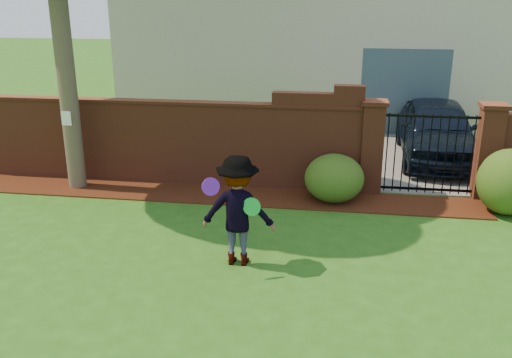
# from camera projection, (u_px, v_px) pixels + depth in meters

# --- Properties ---
(ground) EXTENTS (80.00, 80.00, 0.01)m
(ground) POSITION_uv_depth(u_px,v_px,m) (209.00, 279.00, 7.87)
(ground) COLOR #245314
(ground) RESTS_ON ground
(mulch_bed) EXTENTS (11.10, 1.08, 0.03)m
(mulch_bed) POSITION_uv_depth(u_px,v_px,m) (201.00, 194.00, 11.12)
(mulch_bed) COLOR #331409
(mulch_bed) RESTS_ON ground
(brick_wall) EXTENTS (8.70, 0.31, 2.16)m
(brick_wall) POSITION_uv_depth(u_px,v_px,m) (158.00, 140.00, 11.60)
(brick_wall) COLOR brown
(brick_wall) RESTS_ON ground
(pillar_left) EXTENTS (0.50, 0.50, 1.88)m
(pillar_left) POSITION_uv_depth(u_px,v_px,m) (372.00, 147.00, 10.97)
(pillar_left) COLOR brown
(pillar_left) RESTS_ON ground
(pillar_right) EXTENTS (0.50, 0.50, 1.88)m
(pillar_right) POSITION_uv_depth(u_px,v_px,m) (488.00, 151.00, 10.65)
(pillar_right) COLOR brown
(pillar_right) RESTS_ON ground
(iron_gate) EXTENTS (1.78, 0.03, 1.60)m
(iron_gate) POSITION_uv_depth(u_px,v_px,m) (429.00, 154.00, 10.84)
(iron_gate) COLOR black
(iron_gate) RESTS_ON ground
(driveway) EXTENTS (3.20, 8.00, 0.01)m
(driveway) POSITION_uv_depth(u_px,v_px,m) (404.00, 143.00, 14.86)
(driveway) COLOR slate
(driveway) RESTS_ON ground
(house) EXTENTS (12.40, 6.40, 6.30)m
(house) POSITION_uv_depth(u_px,v_px,m) (321.00, 15.00, 17.94)
(house) COLOR beige
(house) RESTS_ON ground
(car) EXTENTS (1.87, 4.30, 1.44)m
(car) POSITION_uv_depth(u_px,v_px,m) (438.00, 132.00, 13.06)
(car) COLOR black
(car) RESTS_ON ground
(paper_notice) EXTENTS (0.20, 0.01, 0.28)m
(paper_notice) POSITION_uv_depth(u_px,v_px,m) (66.00, 118.00, 10.90)
(paper_notice) COLOR white
(paper_notice) RESTS_ON tree
(shrub_left) EXTENTS (1.14, 1.14, 0.94)m
(shrub_left) POSITION_uv_depth(u_px,v_px,m) (334.00, 178.00, 10.64)
(shrub_left) COLOR #244915
(shrub_left) RESTS_ON ground
(shrub_middle) EXTENTS (1.11, 1.11, 1.22)m
(shrub_middle) POSITION_uv_depth(u_px,v_px,m) (508.00, 182.00, 9.99)
(shrub_middle) COLOR #244915
(shrub_middle) RESTS_ON ground
(man) EXTENTS (1.08, 0.63, 1.67)m
(man) POSITION_uv_depth(u_px,v_px,m) (237.00, 211.00, 8.05)
(man) COLOR gray
(man) RESTS_ON ground
(frisbee_purple) EXTENTS (0.26, 0.18, 0.25)m
(frisbee_purple) POSITION_uv_depth(u_px,v_px,m) (211.00, 187.00, 7.62)
(frisbee_purple) COLOR #6A1CB2
(frisbee_purple) RESTS_ON man
(frisbee_green) EXTENTS (0.28, 0.12, 0.27)m
(frisbee_green) POSITION_uv_depth(u_px,v_px,m) (252.00, 207.00, 7.83)
(frisbee_green) COLOR green
(frisbee_green) RESTS_ON man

